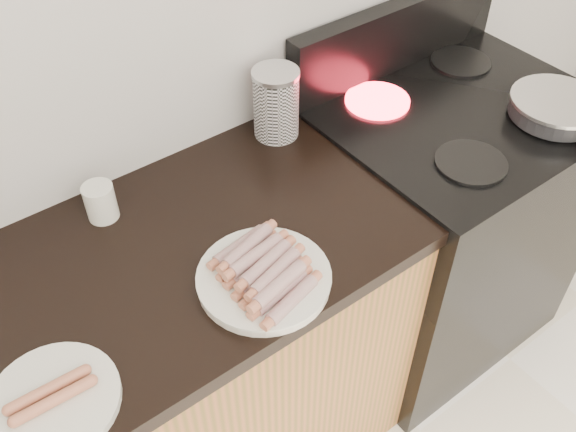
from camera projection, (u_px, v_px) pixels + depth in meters
wall_back at (130, 12)px, 1.34m from camera, size 4.00×0.04×2.60m
stove at (438, 226)px, 2.08m from camera, size 0.76×0.65×0.91m
stove_panel at (397, 35)px, 1.86m from camera, size 0.76×0.06×0.20m
burner_near_left at (471, 163)px, 1.59m from camera, size 0.18×0.18×0.01m
burner_near_right at (556, 114)px, 1.73m from camera, size 0.18×0.18×0.01m
burner_far_left at (377, 101)px, 1.78m from camera, size 0.18×0.18×0.01m
burner_far_right at (461, 62)px, 1.93m from camera, size 0.18×0.18×0.01m
frying_pan at (557, 108)px, 1.70m from camera, size 0.26×0.42×0.05m
main_plate at (264, 280)px, 1.33m from camera, size 0.37×0.37×0.02m
side_plate at (54, 401)px, 1.13m from camera, size 0.31×0.31×0.02m
hotdog_pile at (264, 269)px, 1.30m from camera, size 0.13×0.23×0.05m
plain_sausages at (51, 395)px, 1.11m from camera, size 0.14×0.05×0.02m
canister at (276, 103)px, 1.64m from camera, size 0.12×0.12×0.19m
mug at (100, 202)px, 1.44m from camera, size 0.07×0.07×0.09m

